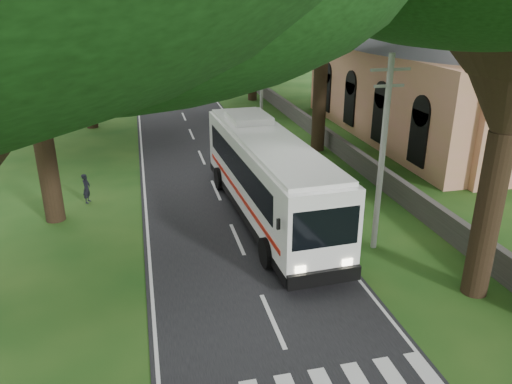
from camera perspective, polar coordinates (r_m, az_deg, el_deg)
name	(u,v)px	position (r m, az deg, el deg)	size (l,w,h in m)	color
ground	(290,361)	(15.44, 3.93, -18.76)	(140.00, 140.00, 0.00)	#143F12
road	(193,138)	(37.71, -7.21, 6.17)	(8.00, 120.00, 0.04)	black
property_wall	(312,126)	(38.54, 6.44, 7.46)	(0.35, 50.00, 1.20)	#383533
church	(442,70)	(39.49, 20.50, 12.98)	(14.00, 24.00, 11.60)	tan
pole_near	(382,153)	(20.31, 14.25, 4.37)	(1.60, 0.24, 8.00)	gray
pole_mid	(262,76)	(38.72, 0.64, 13.06)	(1.60, 0.24, 8.00)	gray
pole_far	(219,50)	(58.19, -4.25, 15.92)	(1.60, 0.24, 8.00)	gray
coach_bus	(267,175)	(23.31, 1.28, 1.99)	(3.70, 13.61, 3.98)	white
distant_car_a	(161,88)	(54.35, -10.78, 11.57)	(1.76, 4.38, 1.49)	#B7B7BC
distant_car_b	(158,74)	(65.36, -11.12, 13.11)	(1.34, 3.85, 1.27)	navy
distant_car_c	(172,70)	(68.01, -9.60, 13.63)	(2.11, 5.19, 1.51)	maroon
pedestrian	(86,188)	(26.88, -18.80, 0.40)	(0.56, 0.37, 1.54)	black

